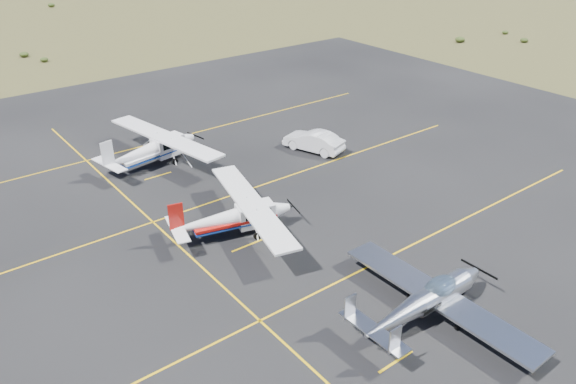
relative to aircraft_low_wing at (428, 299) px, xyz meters
name	(u,v)px	position (x,y,z in m)	size (l,w,h in m)	color
ground	(385,292)	(-0.09, 2.46, -1.08)	(1600.00, 1600.00, 0.00)	#383D1C
apron	(296,232)	(-0.09, 9.46, -1.08)	(72.00, 72.00, 0.02)	black
aircraft_low_wing	(428,299)	(0.00, 0.00, 0.00)	(7.39, 10.34, 2.26)	silver
aircraft_cessna	(234,216)	(-2.95, 11.39, 0.11)	(6.86, 10.54, 2.67)	white
aircraft_plain	(152,148)	(-2.47, 22.81, 0.19)	(6.97, 11.35, 2.86)	white
sedan	(314,141)	(8.21, 17.81, -0.30)	(1.63, 4.66, 1.54)	white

